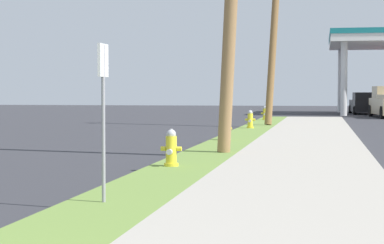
{
  "coord_description": "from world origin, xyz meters",
  "views": [
    {
      "loc": [
        3.42,
        -2.96,
        1.6
      ],
      "look_at": [
        0.65,
        12.14,
        0.95
      ],
      "focal_mm": 66.33,
      "sensor_mm": 36.0,
      "label": 1
    }
  ],
  "objects_px": {
    "street_sign_post": "(103,89)",
    "fire_hydrant_fifth": "(265,114)",
    "fire_hydrant_second": "(171,150)",
    "utility_pole_background": "(275,13)",
    "car_black_by_near_pump": "(365,104)",
    "fire_hydrant_fourth": "(250,120)",
    "fire_hydrant_third": "(225,129)"
  },
  "relations": [
    {
      "from": "fire_hydrant_second",
      "to": "car_black_by_near_pump",
      "type": "height_order",
      "value": "car_black_by_near_pump"
    },
    {
      "from": "fire_hydrant_fourth",
      "to": "utility_pole_background",
      "type": "xyz_separation_m",
      "value": [
        0.76,
        3.5,
        4.72
      ]
    },
    {
      "from": "utility_pole_background",
      "to": "car_black_by_near_pump",
      "type": "xyz_separation_m",
      "value": [
        5.2,
        20.42,
        -4.45
      ]
    },
    {
      "from": "fire_hydrant_third",
      "to": "fire_hydrant_fifth",
      "type": "relative_size",
      "value": 1.0
    },
    {
      "from": "fire_hydrant_second",
      "to": "utility_pole_background",
      "type": "distance_m",
      "value": 19.31
    },
    {
      "from": "fire_hydrant_third",
      "to": "utility_pole_background",
      "type": "relative_size",
      "value": 0.08
    },
    {
      "from": "fire_hydrant_fourth",
      "to": "fire_hydrant_fifth",
      "type": "xyz_separation_m",
      "value": [
        -0.08,
        8.73,
        0.0
      ]
    },
    {
      "from": "fire_hydrant_third",
      "to": "fire_hydrant_fourth",
      "type": "height_order",
      "value": "same"
    },
    {
      "from": "fire_hydrant_second",
      "to": "fire_hydrant_third",
      "type": "relative_size",
      "value": 1.0
    },
    {
      "from": "fire_hydrant_second",
      "to": "utility_pole_background",
      "type": "relative_size",
      "value": 0.08
    },
    {
      "from": "fire_hydrant_second",
      "to": "street_sign_post",
      "type": "bearing_deg",
      "value": -89.06
    },
    {
      "from": "fire_hydrant_second",
      "to": "fire_hydrant_fifth",
      "type": "height_order",
      "value": "same"
    },
    {
      "from": "fire_hydrant_third",
      "to": "fire_hydrant_fifth",
      "type": "bearing_deg",
      "value": 90.11
    },
    {
      "from": "street_sign_post",
      "to": "fire_hydrant_fourth",
      "type": "bearing_deg",
      "value": 90.04
    },
    {
      "from": "fire_hydrant_fourth",
      "to": "utility_pole_background",
      "type": "distance_m",
      "value": 5.93
    },
    {
      "from": "fire_hydrant_fifth",
      "to": "utility_pole_background",
      "type": "height_order",
      "value": "utility_pole_background"
    },
    {
      "from": "fire_hydrant_fifth",
      "to": "utility_pole_background",
      "type": "distance_m",
      "value": 7.1
    },
    {
      "from": "fire_hydrant_fourth",
      "to": "fire_hydrant_fifth",
      "type": "bearing_deg",
      "value": 90.54
    },
    {
      "from": "street_sign_post",
      "to": "car_black_by_near_pump",
      "type": "height_order",
      "value": "street_sign_post"
    },
    {
      "from": "fire_hydrant_fifth",
      "to": "street_sign_post",
      "type": "xyz_separation_m",
      "value": [
        0.1,
        -28.63,
        1.19
      ]
    },
    {
      "from": "fire_hydrant_second",
      "to": "fire_hydrant_fourth",
      "type": "distance_m",
      "value": 15.2
    },
    {
      "from": "utility_pole_background",
      "to": "fire_hydrant_third",
      "type": "bearing_deg",
      "value": -94.29
    },
    {
      "from": "fire_hydrant_second",
      "to": "fire_hydrant_fourth",
      "type": "height_order",
      "value": "same"
    },
    {
      "from": "fire_hydrant_fourth",
      "to": "fire_hydrant_third",
      "type": "bearing_deg",
      "value": -90.4
    },
    {
      "from": "fire_hydrant_fifth",
      "to": "car_black_by_near_pump",
      "type": "distance_m",
      "value": 16.34
    },
    {
      "from": "fire_hydrant_fifth",
      "to": "street_sign_post",
      "type": "bearing_deg",
      "value": -89.81
    },
    {
      "from": "fire_hydrant_third",
      "to": "car_black_by_near_pump",
      "type": "xyz_separation_m",
      "value": [
        6.01,
        31.21,
        0.28
      ]
    },
    {
      "from": "street_sign_post",
      "to": "fire_hydrant_fifth",
      "type": "bearing_deg",
      "value": 90.19
    },
    {
      "from": "fire_hydrant_second",
      "to": "car_black_by_near_pump",
      "type": "relative_size",
      "value": 0.16
    },
    {
      "from": "fire_hydrant_fourth",
      "to": "car_black_by_near_pump",
      "type": "relative_size",
      "value": 0.16
    },
    {
      "from": "street_sign_post",
      "to": "car_black_by_near_pump",
      "type": "bearing_deg",
      "value": 82.28
    },
    {
      "from": "street_sign_post",
      "to": "fire_hydrant_second",
      "type": "bearing_deg",
      "value": 90.94
    }
  ]
}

